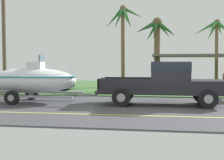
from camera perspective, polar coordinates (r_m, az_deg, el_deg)
The scene contains 9 objects.
ground at distance 20.70m, azimuth 9.41°, elevation -1.99°, with size 36.00×22.00×0.11m.
pickup_truck_towing at distance 13.40m, azimuth 10.96°, elevation -0.23°, with size 5.69×2.00×1.93m.
boat_on_trailer at distance 14.64m, azimuth -15.35°, elevation -0.04°, with size 5.70×2.38×2.26m.
parked_sedan_near at distance 21.02m, azimuth -14.33°, elevation -0.10°, with size 4.78×1.82×1.38m.
carport_awning at distance 23.71m, azimuth 17.56°, elevation 4.40°, with size 8.00×5.11×2.52m.
palm_tree_near_left at distance 27.40m, azimuth 19.61°, elevation 8.35°, with size 3.78×3.17×5.68m.
palm_tree_near_right at distance 21.60m, azimuth 8.69°, elevation 8.29°, with size 3.02×2.90×5.14m.
palm_tree_far_left at distance 23.93m, azimuth 2.09°, elevation 10.42°, with size 3.18×2.74×6.49m.
utility_pole at distance 19.58m, azimuth -20.12°, elevation 8.29°, with size 0.24×1.80×7.01m.
Camera 1 is at (-0.33, -12.23, 1.85)m, focal length 47.34 mm.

